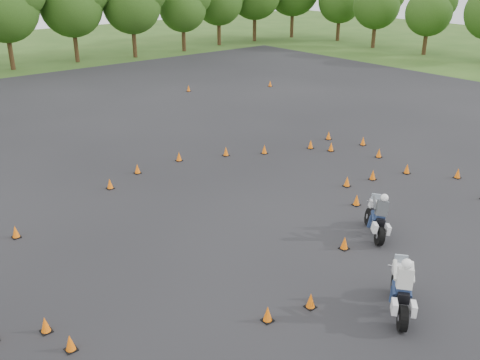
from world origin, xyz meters
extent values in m
plane|color=#2D5119|center=(0.00, 0.00, 0.00)|extent=(140.00, 140.00, 0.00)
plane|color=black|center=(0.00, 6.00, 0.01)|extent=(62.00, 62.00, 0.00)
cone|color=orange|center=(9.57, 7.71, 0.23)|extent=(0.26, 0.26, 0.45)
cone|color=orange|center=(8.16, 6.28, 0.23)|extent=(0.26, 0.26, 0.45)
cone|color=orange|center=(3.83, 1.05, 0.23)|extent=(0.26, 0.26, 0.45)
cone|color=orange|center=(10.27, 5.82, 0.23)|extent=(0.26, 0.26, 0.45)
cone|color=orange|center=(-2.80, -2.64, 0.23)|extent=(0.26, 0.26, 0.45)
cone|color=orange|center=(16.28, 19.93, 0.23)|extent=(0.26, 0.26, 0.45)
cone|color=orange|center=(3.39, 9.26, 0.23)|extent=(0.26, 0.26, 0.45)
cone|color=orange|center=(-9.20, 1.20, 0.23)|extent=(0.26, 0.26, 0.45)
cone|color=orange|center=(-3.26, 9.14, 0.23)|extent=(0.26, 0.26, 0.45)
cone|color=orange|center=(-8.98, 0.05, 0.23)|extent=(0.26, 0.26, 0.45)
cone|color=orange|center=(10.25, 22.69, 0.23)|extent=(0.26, 0.26, 0.45)
cone|color=orange|center=(-8.02, 7.19, 0.23)|extent=(0.26, 0.26, 0.45)
cone|color=orange|center=(8.51, 1.82, 0.23)|extent=(0.26, 0.26, 0.45)
cone|color=orange|center=(5.08, 2.60, 0.23)|extent=(0.26, 0.26, 0.45)
cone|color=orange|center=(9.33, 4.06, 0.23)|extent=(0.26, 0.26, 0.45)
cone|color=orange|center=(5.16, 8.24, 0.23)|extent=(0.26, 0.26, 0.45)
cone|color=orange|center=(-1.40, 10.00, 0.23)|extent=(0.26, 0.26, 0.45)
cone|color=orange|center=(9.84, -0.03, 0.23)|extent=(0.26, 0.26, 0.45)
cone|color=orange|center=(0.62, -1.02, 0.23)|extent=(0.26, 0.26, 0.45)
cone|color=orange|center=(1.09, 10.17, 0.23)|extent=(0.26, 0.26, 0.45)
cone|color=orange|center=(6.62, 2.36, 0.23)|extent=(0.26, 0.26, 0.45)
cone|color=orange|center=(-4.19, -2.31, 0.23)|extent=(0.26, 0.26, 0.45)
cone|color=orange|center=(7.64, 7.27, 0.23)|extent=(0.26, 0.26, 0.45)
camera|label=1|loc=(-12.70, -11.40, 9.44)|focal=40.00mm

